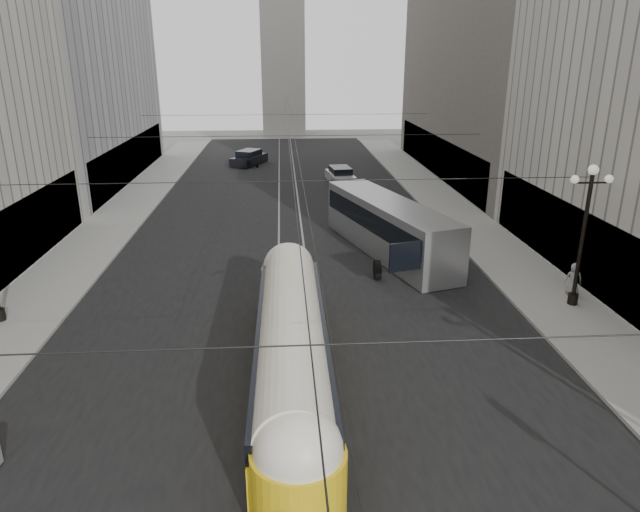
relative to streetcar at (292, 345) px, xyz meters
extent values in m
cube|color=black|center=(0.26, 20.23, -1.57)|extent=(20.00, 85.00, 0.02)
cube|color=gray|center=(-11.74, 23.73, -1.50)|extent=(4.00, 72.00, 0.15)
cube|color=gray|center=(12.26, 23.73, -1.50)|extent=(4.00, 72.00, 0.15)
cube|color=gray|center=(-0.49, 20.23, -1.57)|extent=(0.12, 85.00, 0.04)
cube|color=gray|center=(1.01, 20.23, -1.57)|extent=(0.12, 85.00, 0.04)
cube|color=black|center=(-13.79, 11.73, 0.43)|extent=(0.10, 18.00, 3.60)
cube|color=#999999|center=(-19.74, 35.73, 12.43)|extent=(12.00, 28.00, 28.00)
cube|color=black|center=(-13.79, 35.73, 0.43)|extent=(0.10, 25.20, 3.60)
cube|color=black|center=(14.31, 9.73, 0.43)|extent=(0.10, 18.00, 3.60)
cube|color=black|center=(14.31, 35.73, 0.43)|extent=(0.10, 28.80, 3.60)
cube|color=#B2AFA8|center=(0.26, 67.73, 10.43)|extent=(6.00, 6.00, 24.00)
cylinder|color=black|center=(-12.34, 5.73, -1.17)|extent=(0.44, 0.44, 0.50)
cylinder|color=black|center=(12.86, 5.73, 1.58)|extent=(0.18, 0.18, 6.00)
cylinder|color=black|center=(12.86, 5.73, -1.17)|extent=(0.44, 0.44, 0.50)
cylinder|color=black|center=(12.86, 5.73, 4.18)|extent=(1.60, 0.08, 0.08)
sphere|color=white|center=(12.86, 5.73, 4.73)|extent=(0.44, 0.44, 0.44)
sphere|color=white|center=(12.11, 5.73, 4.33)|extent=(0.36, 0.36, 0.36)
sphere|color=white|center=(13.61, 5.73, 4.33)|extent=(0.36, 0.36, 0.36)
cylinder|color=black|center=(0.26, -8.27, 4.43)|extent=(25.00, 0.03, 0.03)
cylinder|color=black|center=(0.26, 5.73, 4.43)|extent=(25.00, 0.03, 0.03)
cylinder|color=black|center=(0.26, 19.73, 4.43)|extent=(25.00, 0.03, 0.03)
cylinder|color=black|center=(0.26, 33.73, 4.43)|extent=(25.00, 0.03, 0.03)
cylinder|color=black|center=(0.26, 23.73, 4.23)|extent=(0.03, 72.00, 0.03)
cylinder|color=black|center=(0.66, 23.73, 4.23)|extent=(0.03, 72.00, 0.03)
cube|color=gold|center=(0.00, 0.00, -0.63)|extent=(2.40, 12.52, 1.52)
cube|color=black|center=(0.00, 0.00, -1.35)|extent=(2.40, 12.14, 0.27)
cube|color=black|center=(0.00, 0.00, 0.35)|extent=(2.42, 12.33, 0.76)
cylinder|color=silver|center=(0.00, 0.00, 0.62)|extent=(2.13, 12.33, 2.05)
cylinder|color=gold|center=(0.04, -6.15, -0.54)|extent=(2.32, 2.32, 2.05)
sphere|color=silver|center=(0.04, -6.15, 0.53)|extent=(2.14, 2.14, 2.14)
cylinder|color=gold|center=(-0.04, 6.15, -0.54)|extent=(2.32, 2.32, 2.05)
sphere|color=silver|center=(-0.04, 6.15, 0.53)|extent=(2.14, 2.14, 2.14)
cube|color=#9C9EA1|center=(5.81, 13.79, 0.00)|extent=(5.98, 12.38, 3.04)
cube|color=black|center=(5.81, 13.79, 0.51)|extent=(5.87, 11.97, 1.12)
cube|color=black|center=(5.81, 7.76, 0.36)|extent=(2.26, 0.78, 1.42)
cylinder|color=black|center=(4.54, 9.71, -1.06)|extent=(0.30, 1.01, 1.01)
cylinder|color=black|center=(7.07, 9.71, -1.06)|extent=(0.30, 1.01, 1.01)
cylinder|color=black|center=(4.54, 17.87, -1.06)|extent=(0.30, 1.01, 1.01)
cylinder|color=black|center=(7.07, 17.87, -1.06)|extent=(0.30, 1.01, 1.01)
cube|color=silver|center=(5.01, 33.16, -1.08)|extent=(2.44, 4.83, 0.82)
cube|color=black|center=(5.01, 33.16, -0.50)|extent=(1.97, 2.73, 0.78)
cylinder|color=black|center=(4.15, 31.58, -1.24)|extent=(0.22, 0.66, 0.66)
cylinder|color=black|center=(5.87, 31.58, -1.24)|extent=(0.22, 0.66, 0.66)
cylinder|color=black|center=(4.15, 34.73, -1.24)|extent=(0.22, 0.66, 0.66)
cylinder|color=black|center=(5.87, 34.73, -1.24)|extent=(0.22, 0.66, 0.66)
cube|color=black|center=(-3.63, 42.95, -1.05)|extent=(3.89, 5.29, 0.87)
cube|color=black|center=(-3.63, 42.95, -0.44)|extent=(2.74, 3.19, 0.82)
cylinder|color=black|center=(-4.54, 41.28, -1.22)|extent=(0.22, 0.70, 0.70)
cylinder|color=black|center=(-2.73, 41.28, -1.22)|extent=(0.22, 0.70, 0.70)
cylinder|color=black|center=(-4.54, 44.61, -1.22)|extent=(0.22, 0.70, 0.70)
cylinder|color=black|center=(-2.73, 44.61, -1.22)|extent=(0.22, 0.70, 0.70)
imported|color=gray|center=(13.36, 6.81, -0.64)|extent=(0.85, 0.63, 1.55)
camera|label=1|loc=(-0.19, -17.20, 9.24)|focal=32.00mm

